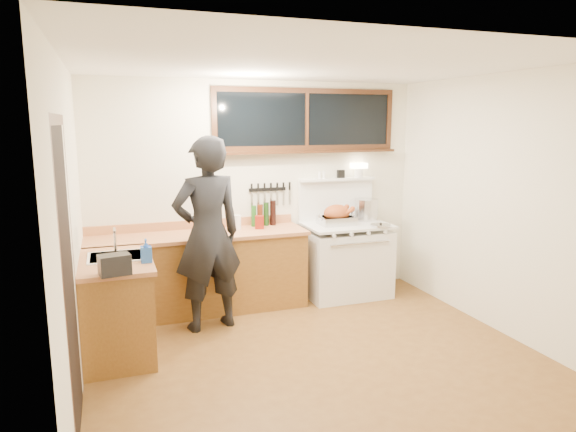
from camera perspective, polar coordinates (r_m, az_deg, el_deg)
name	(u,v)px	position (r m, az deg, el deg)	size (l,w,h in m)	color
ground_plane	(313,354)	(4.95, 2.84, -15.08)	(4.00, 3.50, 0.02)	brown
room_shell	(315,177)	(4.50, 3.03, 4.39)	(4.10, 3.60, 2.65)	silver
counter_back	(199,272)	(5.90, -9.84, -6.17)	(2.44, 0.64, 1.00)	brown
counter_left	(117,306)	(5.04, -18.46, -9.48)	(0.64, 1.09, 0.90)	brown
sink_unit	(116,262)	(5.00, -18.52, -4.91)	(0.50, 0.45, 0.37)	white
vintage_stove	(345,258)	(6.39, 6.40, -4.64)	(1.02, 0.74, 1.61)	white
back_window	(307,127)	(6.29, 2.11, 9.88)	(2.32, 0.13, 0.77)	black
left_doorway	(70,280)	(3.74, -23.11, -6.51)	(0.02, 1.04, 2.17)	black
knife_strip	(269,190)	(6.19, -2.10, 2.88)	(0.52, 0.03, 0.28)	black
man	(208,234)	(5.27, -8.93, -2.04)	(0.81, 0.61, 1.99)	black
soap_bottle	(146,251)	(4.69, -15.50, -3.73)	(0.10, 0.10, 0.21)	blue
toaster	(115,265)	(4.40, -18.71, -5.13)	(0.27, 0.21, 0.17)	black
cutting_board	(213,231)	(5.64, -8.32, -1.64)	(0.48, 0.42, 0.14)	#BD784B
roast_turkey	(337,216)	(6.21, 5.47, -0.02)	(0.45, 0.33, 0.24)	silver
stockpot	(366,210)	(6.52, 8.71, 0.70)	(0.38, 0.38, 0.27)	silver
saucepan	(341,215)	(6.47, 5.96, 0.08)	(0.22, 0.31, 0.13)	silver
pot_lid	(381,225)	(6.20, 10.25, -1.01)	(0.26, 0.26, 0.04)	silver
coffee_tin	(260,222)	(5.95, -3.19, -0.69)	(0.12, 0.11, 0.15)	maroon
pitcher	(237,222)	(5.94, -5.66, -0.69)	(0.11, 0.11, 0.17)	white
bottle_cluster	(265,214)	(6.11, -2.63, 0.20)	(0.31, 0.07, 0.30)	black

